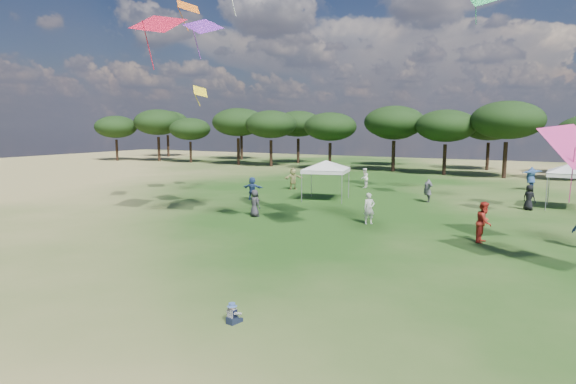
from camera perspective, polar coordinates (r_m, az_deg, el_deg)
name	(u,v)px	position (r m, az deg, el deg)	size (l,w,h in m)	color
ground	(179,363)	(11.49, -12.80, -19.17)	(140.00, 140.00, 0.00)	#214514
tree_line	(500,123)	(55.22, 23.86, 7.49)	(108.78, 17.63, 7.77)	black
tent_left	(326,162)	(33.52, 4.53, 3.55)	(5.82, 5.82, 3.08)	gray
tent_right	(574,165)	(34.50, 30.75, 2.81)	(5.63, 5.63, 3.21)	gray
toddler	(233,314)	(13.16, -6.56, -14.19)	(0.40, 0.44, 0.57)	black
festival_crowd	(456,192)	(33.13, 19.26, -0.01)	(27.68, 22.24, 1.90)	#A09857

